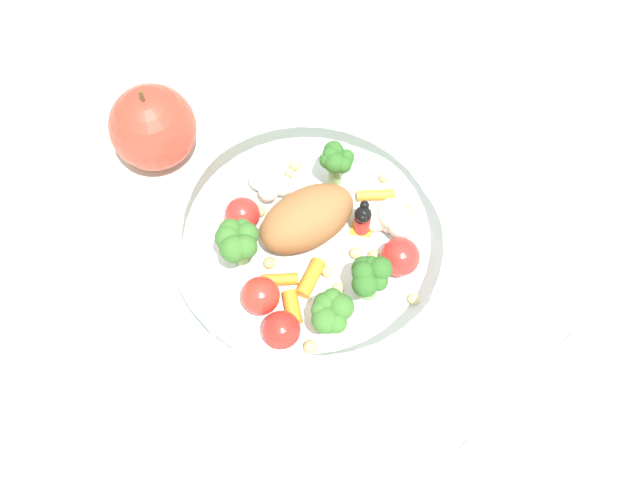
# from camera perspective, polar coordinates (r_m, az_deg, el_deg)

# --- Properties ---
(ground_plane) EXTENTS (2.40, 2.40, 0.00)m
(ground_plane) POSITION_cam_1_polar(r_m,az_deg,el_deg) (0.63, -0.51, -1.91)
(ground_plane) COLOR silver
(food_container) EXTENTS (0.24, 0.24, 0.07)m
(food_container) POSITION_cam_1_polar(r_m,az_deg,el_deg) (0.60, -0.09, 0.03)
(food_container) COLOR white
(food_container) RESTS_ON ground_plane
(loose_apple) EXTENTS (0.08, 0.08, 0.09)m
(loose_apple) POSITION_cam_1_polar(r_m,az_deg,el_deg) (0.67, -13.23, 8.76)
(loose_apple) COLOR #BC3828
(loose_apple) RESTS_ON ground_plane
(folded_napkin) EXTENTS (0.19, 0.18, 0.01)m
(folded_napkin) POSITION_cam_1_polar(r_m,az_deg,el_deg) (0.61, 20.41, -15.50)
(folded_napkin) COLOR white
(folded_napkin) RESTS_ON ground_plane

